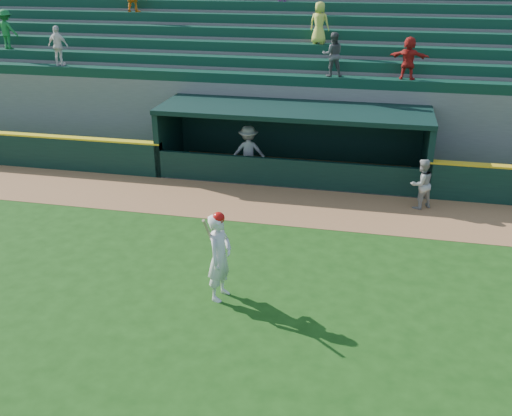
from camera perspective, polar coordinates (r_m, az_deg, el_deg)
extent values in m
plane|color=#174010|center=(13.82, -1.42, -7.56)|extent=(120.00, 120.00, 0.00)
cube|color=#91623A|center=(18.09, 2.21, 0.33)|extent=(40.00, 3.00, 0.01)
imported|color=#A8A8A3|center=(18.31, 16.19, 2.33)|extent=(0.98, 0.94, 1.59)
imported|color=#9A9995|center=(20.19, -0.77, 5.67)|extent=(1.33, 0.96, 1.86)
cube|color=slate|center=(20.66, 3.59, 3.37)|extent=(9.00, 2.60, 0.04)
cube|color=black|center=(21.43, -8.66, 7.07)|extent=(0.20, 2.60, 2.30)
cube|color=black|center=(20.17, 16.75, 5.28)|extent=(0.20, 2.60, 2.30)
cube|color=black|center=(21.53, 4.21, 7.36)|extent=(9.40, 0.20, 2.30)
cube|color=black|center=(19.97, 3.77, 9.73)|extent=(9.40, 2.80, 0.16)
cube|color=black|center=(19.36, 3.07, 3.48)|extent=(9.00, 0.16, 1.00)
cube|color=brown|center=(21.33, 3.94, 4.67)|extent=(8.40, 0.45, 0.10)
cube|color=slate|center=(21.95, 4.44, 8.49)|extent=(34.00, 0.85, 2.91)
cube|color=#0F3828|center=(21.47, 4.53, 12.63)|extent=(34.00, 0.60, 0.36)
cube|color=slate|center=(22.71, 4.76, 9.58)|extent=(34.00, 0.85, 3.36)
cube|color=#0F3828|center=(22.22, 4.88, 14.17)|extent=(34.00, 0.60, 0.36)
cube|color=slate|center=(23.48, 5.07, 10.60)|extent=(34.00, 0.85, 3.81)
cube|color=#0F3828|center=(22.98, 5.22, 15.61)|extent=(34.00, 0.60, 0.36)
cube|color=slate|center=(24.25, 5.36, 11.55)|extent=(34.00, 0.85, 4.26)
cube|color=#0F3828|center=(23.76, 5.54, 16.95)|extent=(34.00, 0.60, 0.36)
cube|color=slate|center=(25.03, 5.63, 12.45)|extent=(34.00, 0.85, 4.71)
cube|color=#0F3828|center=(24.56, 5.84, 18.21)|extent=(34.00, 0.60, 0.36)
cube|color=slate|center=(25.82, 5.89, 13.29)|extent=(34.00, 0.85, 5.16)
cube|color=#0F3828|center=(25.36, 6.13, 19.38)|extent=(34.00, 0.60, 0.36)
cube|color=slate|center=(26.62, 6.14, 14.08)|extent=(34.00, 0.85, 5.61)
cube|color=slate|center=(27.18, 6.28, 14.27)|extent=(34.50, 0.30, 5.61)
imported|color=white|center=(24.56, -19.17, 15.07)|extent=(0.93, 0.47, 1.53)
imported|color=#B4201B|center=(21.16, 15.02, 14.28)|extent=(1.42, 0.68, 1.47)
imported|color=#4E4E4E|center=(21.21, 7.67, 14.97)|extent=(0.85, 0.73, 1.54)
imported|color=#197331|center=(26.71, -23.69, 16.04)|extent=(1.08, 0.72, 1.56)
imported|color=#CFD34A|center=(22.85, 6.36, 17.92)|extent=(0.85, 0.65, 1.54)
imported|color=silver|center=(12.82, -3.66, -4.93)|extent=(0.64, 0.84, 2.07)
sphere|color=red|center=(12.39, -3.77, -1.00)|extent=(0.27, 0.27, 0.27)
cylinder|color=tan|center=(12.34, -4.82, -2.31)|extent=(0.13, 0.53, 0.76)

